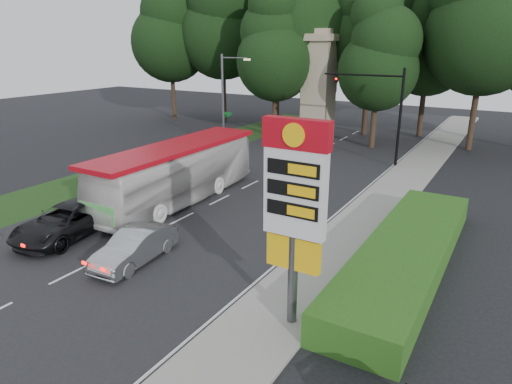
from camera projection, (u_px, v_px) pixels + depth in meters
The scene contains 21 objects.
ground at pixel (60, 279), 18.02m from camera, with size 120.00×120.00×0.00m, color black.
road_surface at pixel (229, 195), 27.83m from camera, with size 14.00×80.00×0.02m, color black.
sidewalk_right at pixel (365, 221), 23.71m from camera, with size 3.00×80.00×0.12m, color gray.
grass_verge_left at pixel (173, 156), 37.32m from camera, with size 5.00×50.00×0.02m, color #193814.
hedge at pixel (406, 254), 18.82m from camera, with size 3.00×14.00×1.20m, color #295416.
gas_station_pylon at pixel (295, 197), 13.81m from camera, with size 2.10×0.45×6.85m.
traffic_signal_mast at pixel (383, 103), 33.43m from camera, with size 6.10×0.35×7.20m.
streetlight_signs at pixel (225, 98), 37.99m from camera, with size 2.75×0.98×8.00m.
monument at pixel (319, 85), 41.91m from camera, with size 3.00×3.00×10.05m.
tree_far_west at pixel (170, 26), 52.27m from camera, with size 8.96×8.96×17.60m.
tree_west_mid at pixel (222, 16), 50.69m from camera, with size 9.80×9.80×19.25m.
tree_west_near at pixel (278, 31), 49.96m from camera, with size 8.40×8.40×16.50m.
tree_center_left at pixel (305, 8), 43.64m from camera, with size 10.08×10.08×19.80m.
tree_center_right at pixel (372, 18), 42.70m from camera, with size 9.24×9.24×18.15m.
tree_east_near at pixel (430, 33), 42.34m from camera, with size 8.12×8.12×15.95m.
tree_east_mid at pixel (489, 10), 36.13m from camera, with size 9.52×9.52×18.70m.
tree_monument_left at pixel (276, 45), 41.90m from camera, with size 7.28×7.28×14.30m.
tree_monument_right at pixel (379, 53), 37.94m from camera, with size 6.72×6.72×13.20m.
transit_bus at pixel (177, 174), 26.30m from camera, with size 2.83×12.09×3.37m, color white.
sedan_silver at pixel (135, 247), 19.24m from camera, with size 1.49×4.29×1.41m, color #A1A5A9.
suv_charcoal at pixel (67, 221), 21.79m from camera, with size 2.58×5.60×1.56m, color black.
Camera 1 is at (14.82, -9.86, 8.94)m, focal length 32.00 mm.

